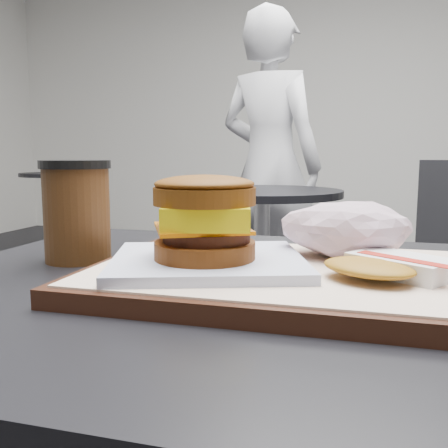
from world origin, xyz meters
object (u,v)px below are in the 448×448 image
hash_brown (387,266)px  coffee_cup (77,210)px  breakfast_sandwich (206,229)px  neighbor_table (262,235)px  crumpled_wrapper (346,229)px  patron (269,166)px  neighbor_chair (435,249)px  serving_tray (279,276)px

hash_brown → coffee_cup: bearing=168.9°
hash_brown → breakfast_sandwich: bearing=-178.1°
coffee_cup → neighbor_table: (-0.09, 1.60, -0.28)m
neighbor_table → breakfast_sandwich: bearing=-80.5°
coffee_cup → hash_brown: bearing=-11.1°
crumpled_wrapper → patron: size_ratio=0.08×
breakfast_sandwich → coffee_cup: 0.21m
hash_brown → coffee_cup: (-0.36, 0.07, 0.03)m
breakfast_sandwich → patron: size_ratio=0.14×
crumpled_wrapper → coffee_cup: bearing=-176.7°
neighbor_chair → hash_brown: bearing=-98.8°
coffee_cup → patron: 2.22m
hash_brown → patron: size_ratio=0.08×
serving_tray → neighbor_chair: size_ratio=0.43×
coffee_cup → patron: (-0.17, 2.21, 0.00)m
patron → coffee_cup: bearing=114.4°
breakfast_sandwich → neighbor_table: size_ratio=0.31×
neighbor_table → serving_tray: bearing=-78.1°
serving_tray → neighbor_chair: neighbor_chair is taller
crumpled_wrapper → patron: 2.25m
serving_tray → breakfast_sandwich: bearing=-158.5°
breakfast_sandwich → neighbor_chair: size_ratio=0.27×
breakfast_sandwich → coffee_cup: (-0.19, 0.08, 0.00)m
neighbor_chair → neighbor_table: bearing=-174.0°
coffee_cup → patron: bearing=94.4°
breakfast_sandwich → patron: (-0.36, 2.29, 0.01)m
serving_tray → crumpled_wrapper: size_ratio=2.74×
crumpled_wrapper → neighbor_chair: size_ratio=0.16×
coffee_cup → breakfast_sandwich: bearing=-21.8°
neighbor_table → neighbor_chair: neighbor_chair is taller
serving_tray → hash_brown: (0.10, -0.02, 0.02)m
patron → serving_tray: bearing=120.8°
breakfast_sandwich → neighbor_chair: 1.84m
neighbor_chair → breakfast_sandwich: bearing=-104.2°
coffee_cup → neighbor_chair: size_ratio=0.14×
hash_brown → neighbor_table: (-0.45, 1.67, -0.25)m
coffee_cup → serving_tray: bearing=-10.8°
crumpled_wrapper → patron: patron is taller
breakfast_sandwich → crumpled_wrapper: size_ratio=1.69×
crumpled_wrapper → breakfast_sandwich: bearing=-144.0°
neighbor_table → hash_brown: bearing=-74.9°
crumpled_wrapper → neighbor_table: 1.66m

